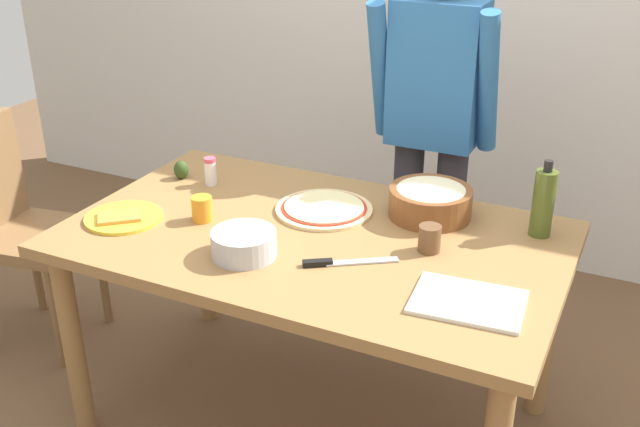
# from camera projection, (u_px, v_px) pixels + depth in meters

# --- Properties ---
(ground) EXTENTS (8.00, 8.00, 0.00)m
(ground) POSITION_uv_depth(u_px,v_px,m) (314.00, 418.00, 2.72)
(ground) COLOR brown
(dining_table) EXTENTS (1.60, 0.96, 0.76)m
(dining_table) POSITION_uv_depth(u_px,v_px,m) (313.00, 258.00, 2.44)
(dining_table) COLOR olive
(dining_table) RESTS_ON ground
(person_cook) EXTENTS (0.49, 0.25, 1.62)m
(person_cook) POSITION_uv_depth(u_px,v_px,m) (433.00, 121.00, 2.88)
(person_cook) COLOR #2D2D38
(person_cook) RESTS_ON ground
(chair_wooden_left) EXTENTS (0.46, 0.46, 0.95)m
(chair_wooden_left) POSITION_uv_depth(u_px,v_px,m) (18.00, 221.00, 2.99)
(chair_wooden_left) COLOR brown
(chair_wooden_left) RESTS_ON ground
(pizza_raw_on_board) EXTENTS (0.34, 0.34, 0.02)m
(pizza_raw_on_board) POSITION_uv_depth(u_px,v_px,m) (324.00, 209.00, 2.55)
(pizza_raw_on_board) COLOR beige
(pizza_raw_on_board) RESTS_ON dining_table
(plate_with_slice) EXTENTS (0.26, 0.26, 0.02)m
(plate_with_slice) POSITION_uv_depth(u_px,v_px,m) (123.00, 217.00, 2.49)
(plate_with_slice) COLOR gold
(plate_with_slice) RESTS_ON dining_table
(popcorn_bowl) EXTENTS (0.28, 0.28, 0.11)m
(popcorn_bowl) POSITION_uv_depth(u_px,v_px,m) (430.00, 199.00, 2.49)
(popcorn_bowl) COLOR brown
(popcorn_bowl) RESTS_ON dining_table
(mixing_bowl_steel) EXTENTS (0.20, 0.20, 0.08)m
(mixing_bowl_steel) POSITION_uv_depth(u_px,v_px,m) (244.00, 244.00, 2.25)
(mixing_bowl_steel) COLOR #B7B7BC
(mixing_bowl_steel) RESTS_ON dining_table
(olive_oil_bottle) EXTENTS (0.07, 0.07, 0.26)m
(olive_oil_bottle) POSITION_uv_depth(u_px,v_px,m) (543.00, 203.00, 2.35)
(olive_oil_bottle) COLOR #47561E
(olive_oil_bottle) RESTS_ON dining_table
(cup_orange) EXTENTS (0.07, 0.07, 0.08)m
(cup_orange) POSITION_uv_depth(u_px,v_px,m) (202.00, 209.00, 2.47)
(cup_orange) COLOR orange
(cup_orange) RESTS_ON dining_table
(cup_small_brown) EXTENTS (0.07, 0.07, 0.08)m
(cup_small_brown) POSITION_uv_depth(u_px,v_px,m) (430.00, 239.00, 2.27)
(cup_small_brown) COLOR brown
(cup_small_brown) RESTS_ON dining_table
(salt_shaker) EXTENTS (0.04, 0.04, 0.11)m
(salt_shaker) POSITION_uv_depth(u_px,v_px,m) (210.00, 171.00, 2.75)
(salt_shaker) COLOR white
(salt_shaker) RESTS_ON dining_table
(cutting_board_white) EXTENTS (0.32, 0.24, 0.01)m
(cutting_board_white) POSITION_uv_depth(u_px,v_px,m) (468.00, 302.00, 2.01)
(cutting_board_white) COLOR white
(cutting_board_white) RESTS_ON dining_table
(chef_knife) EXTENTS (0.26, 0.18, 0.02)m
(chef_knife) POSITION_uv_depth(u_px,v_px,m) (339.00, 262.00, 2.21)
(chef_knife) COLOR silver
(chef_knife) RESTS_ON dining_table
(avocado) EXTENTS (0.06, 0.06, 0.07)m
(avocado) POSITION_uv_depth(u_px,v_px,m) (181.00, 170.00, 2.81)
(avocado) COLOR #2D4219
(avocado) RESTS_ON dining_table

